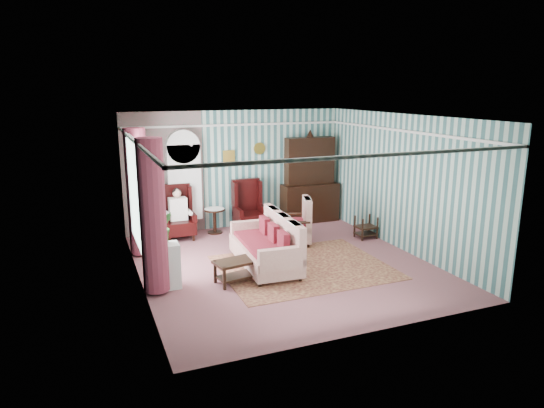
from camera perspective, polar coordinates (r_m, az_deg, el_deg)
name	(u,v)px	position (r m, az deg, el deg)	size (l,w,h in m)	color
floor	(284,264)	(9.72, 1.37, -7.10)	(6.00, 6.00, 0.00)	brown
room_shell	(250,165)	(9.15, -2.56, 4.60)	(5.53, 6.02, 2.91)	#345F5E
bookcase	(184,188)	(11.65, -10.26, 1.89)	(0.80, 0.28, 2.24)	silver
dresser_hutch	(310,177)	(12.57, 4.51, 3.18)	(1.50, 0.56, 2.36)	black
wingback_left	(178,213)	(11.34, -10.99, -1.02)	(0.76, 0.80, 1.25)	black
wingback_right	(250,206)	(11.78, -2.62, -0.25)	(0.76, 0.80, 1.25)	black
seated_woman	(178,214)	(11.35, -10.99, -1.19)	(0.44, 0.40, 1.18)	silver
round_side_table	(215,221)	(11.76, -6.76, -1.99)	(0.50, 0.50, 0.60)	black
nest_table	(366,227)	(11.51, 10.99, -2.65)	(0.45, 0.38, 0.54)	black
plant_stand	(164,266)	(8.69, -12.64, -7.17)	(0.55, 0.35, 0.80)	white
rug	(304,267)	(9.58, 3.75, -7.41)	(3.20, 2.60, 0.01)	#471817
sofa	(265,242)	(9.42, -0.88, -4.49)	(2.07, 0.89, 1.02)	beige
floral_armchair	(292,225)	(10.85, 2.41, -2.45)	(0.87, 0.79, 0.88)	beige
coffee_table	(240,271)	(8.84, -3.81, -7.83)	(0.92, 0.46, 0.42)	black
potted_plant_a	(157,234)	(8.45, -13.42, -3.44)	(0.38, 0.33, 0.42)	#29541A
potted_plant_b	(164,227)	(8.61, -12.56, -2.67)	(0.30, 0.24, 0.54)	#245119
potted_plant_c	(158,233)	(8.53, -13.27, -3.34)	(0.23, 0.23, 0.40)	#235119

